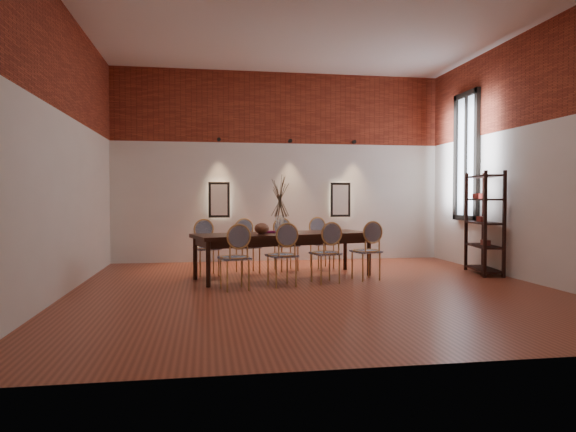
{
  "coord_description": "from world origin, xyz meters",
  "views": [
    {
      "loc": [
        -1.58,
        -7.34,
        1.34
      ],
      "look_at": [
        -0.28,
        0.75,
        1.05
      ],
      "focal_mm": 32.0,
      "sensor_mm": 36.0,
      "label": 1
    }
  ],
  "objects": [
    {
      "name": "shelving_rack",
      "position": [
        3.28,
        1.03,
        0.9
      ],
      "size": [
        0.54,
        1.05,
        1.8
      ],
      "primitive_type": null,
      "rotation": [
        0.0,
        0.0,
        -0.17
      ],
      "color": "black",
      "rests_on": "floor"
    },
    {
      "name": "chair_far_c",
      "position": [
        -0.11,
        1.98,
        0.47
      ],
      "size": [
        0.54,
        0.54,
        0.94
      ],
      "primitive_type": null,
      "rotation": [
        0.0,
        0.0,
        3.4
      ],
      "color": "tan",
      "rests_on": "floor"
    },
    {
      "name": "floor",
      "position": [
        0.0,
        0.0,
        -0.01
      ],
      "size": [
        7.0,
        7.0,
        0.02
      ],
      "primitive_type": "cube",
      "color": "#96422A",
      "rests_on": "ground"
    },
    {
      "name": "niche_right",
      "position": [
        1.3,
        3.45,
        1.3
      ],
      "size": [
        0.36,
        0.06,
        0.66
      ],
      "primitive_type": "cube",
      "color": "#FFEAC6",
      "rests_on": "wall_back"
    },
    {
      "name": "chair_far_b",
      "position": [
        -0.84,
        1.79,
        0.47
      ],
      "size": [
        0.54,
        0.54,
        0.94
      ],
      "primitive_type": null,
      "rotation": [
        0.0,
        0.0,
        3.4
      ],
      "color": "tan",
      "rests_on": "floor"
    },
    {
      "name": "wall_right",
      "position": [
        3.55,
        0.0,
        2.0
      ],
      "size": [
        0.1,
        7.0,
        4.0
      ],
      "primitive_type": "cube",
      "color": "silver",
      "rests_on": "ground"
    },
    {
      "name": "dried_branches",
      "position": [
        -0.35,
        1.13,
        1.35
      ],
      "size": [
        0.5,
        0.5,
        0.7
      ],
      "primitive_type": null,
      "color": "brown",
      "rests_on": "vase"
    },
    {
      "name": "dining_table",
      "position": [
        -0.28,
        1.15,
        0.38
      ],
      "size": [
        3.15,
        1.71,
        0.75
      ],
      "primitive_type": "cube",
      "rotation": [
        0.0,
        0.0,
        0.26
      ],
      "color": "black",
      "rests_on": "floor"
    },
    {
      "name": "brick_band_right",
      "position": [
        3.48,
        0.0,
        3.25
      ],
      "size": [
        0.02,
        7.0,
        1.5
      ],
      "primitive_type": "cube",
      "color": "maroon",
      "rests_on": "ground"
    },
    {
      "name": "window_frame",
      "position": [
        3.44,
        2.0,
        2.15
      ],
      "size": [
        0.08,
        0.9,
        2.5
      ],
      "primitive_type": "cube",
      "color": "black",
      "rests_on": "wall_right"
    },
    {
      "name": "chair_near_b",
      "position": [
        -0.44,
        0.32,
        0.47
      ],
      "size": [
        0.54,
        0.54,
        0.94
      ],
      "primitive_type": null,
      "rotation": [
        0.0,
        0.0,
        0.26
      ],
      "color": "tan",
      "rests_on": "floor"
    },
    {
      "name": "wall_front",
      "position": [
        0.0,
        -3.55,
        2.0
      ],
      "size": [
        7.0,
        0.1,
        4.0
      ],
      "primitive_type": "cube",
      "color": "silver",
      "rests_on": "ground"
    },
    {
      "name": "vase",
      "position": [
        -0.35,
        1.13,
        0.9
      ],
      "size": [
        0.14,
        0.14,
        0.3
      ],
      "primitive_type": "cylinder",
      "color": "silver",
      "rests_on": "dining_table"
    },
    {
      "name": "wall_back",
      "position": [
        0.0,
        3.55,
        2.0
      ],
      "size": [
        7.0,
        0.1,
        4.0
      ],
      "primitive_type": "cube",
      "color": "silver",
      "rests_on": "ground"
    },
    {
      "name": "chair_near_c",
      "position": [
        0.28,
        0.51,
        0.47
      ],
      "size": [
        0.54,
        0.54,
        0.94
      ],
      "primitive_type": null,
      "rotation": [
        0.0,
        0.0,
        0.26
      ],
      "color": "tan",
      "rests_on": "floor"
    },
    {
      "name": "chair_near_d",
      "position": [
        1.01,
        0.71,
        0.47
      ],
      "size": [
        0.54,
        0.54,
        0.94
      ],
      "primitive_type": null,
      "rotation": [
        0.0,
        0.0,
        0.26
      ],
      "color": "tan",
      "rests_on": "floor"
    },
    {
      "name": "book",
      "position": [
        -0.56,
        1.27,
        0.77
      ],
      "size": [
        0.3,
        0.24,
        0.03
      ],
      "primitive_type": "cube",
      "rotation": [
        0.0,
        0.0,
        0.26
      ],
      "color": "maroon",
      "rests_on": "dining_table"
    },
    {
      "name": "spot_fixture_mid",
      "position": [
        0.2,
        3.42,
        2.55
      ],
      "size": [
        0.08,
        0.1,
        0.08
      ],
      "primitive_type": "cylinder",
      "rotation": [
        1.57,
        0.0,
        0.0
      ],
      "color": "black",
      "rests_on": "wall_back"
    },
    {
      "name": "ceiling",
      "position": [
        0.0,
        0.0,
        4.01
      ],
      "size": [
        7.0,
        7.0,
        0.02
      ],
      "primitive_type": "cube",
      "color": "silver",
      "rests_on": "ground"
    },
    {
      "name": "brick_band_left",
      "position": [
        -3.48,
        0.0,
        3.25
      ],
      "size": [
        0.02,
        7.0,
        1.5
      ],
      "primitive_type": "cube",
      "color": "maroon",
      "rests_on": "ground"
    },
    {
      "name": "spot_fixture_right",
      "position": [
        1.6,
        3.42,
        2.55
      ],
      "size": [
        0.08,
        0.1,
        0.08
      ],
      "primitive_type": "cylinder",
      "rotation": [
        1.57,
        0.0,
        0.0
      ],
      "color": "black",
      "rests_on": "wall_back"
    },
    {
      "name": "chair_far_d",
      "position": [
        0.61,
        2.18,
        0.47
      ],
      "size": [
        0.54,
        0.54,
        0.94
      ],
      "primitive_type": null,
      "rotation": [
        0.0,
        0.0,
        3.4
      ],
      "color": "tan",
      "rests_on": "floor"
    },
    {
      "name": "niche_left",
      "position": [
        -1.3,
        3.45,
        1.3
      ],
      "size": [
        0.36,
        0.06,
        0.66
      ],
      "primitive_type": "cube",
      "color": "#FFEAC6",
      "rests_on": "wall_back"
    },
    {
      "name": "chair_far_a",
      "position": [
        -1.56,
        1.6,
        0.47
      ],
      "size": [
        0.54,
        0.54,
        0.94
      ],
      "primitive_type": null,
      "rotation": [
        0.0,
        0.0,
        3.4
      ],
      "color": "tan",
      "rests_on": "floor"
    },
    {
      "name": "brick_band_back",
      "position": [
        0.0,
        3.48,
        3.25
      ],
      "size": [
        7.0,
        0.02,
        1.5
      ],
      "primitive_type": "cube",
      "color": "maroon",
      "rests_on": "ground"
    },
    {
      "name": "window_glass",
      "position": [
        3.46,
        2.0,
        2.15
      ],
      "size": [
        0.02,
        0.78,
        2.38
      ],
      "primitive_type": "cube",
      "color": "silver",
      "rests_on": "wall_right"
    },
    {
      "name": "wall_left",
      "position": [
        -3.55,
        0.0,
        2.0
      ],
      "size": [
        0.1,
        7.0,
        4.0
      ],
      "primitive_type": "cube",
      "color": "silver",
      "rests_on": "ground"
    },
    {
      "name": "spot_fixture_left",
      "position": [
        -1.3,
        3.42,
        2.55
      ],
      "size": [
        0.08,
        0.1,
        0.08
      ],
      "primitive_type": "cylinder",
      "rotation": [
        1.57,
        0.0,
        0.0
      ],
      "color": "black",
      "rests_on": "wall_back"
    },
    {
      "name": "chair_near_a",
      "position": [
        -1.17,
        0.12,
        0.47
      ],
      "size": [
        0.54,
        0.54,
        0.94
      ],
      "primitive_type": null,
      "rotation": [
        0.0,
        0.0,
        0.26
      ],
      "color": "tan",
      "rests_on": "floor"
    },
    {
      "name": "bowl",
      "position": [
        -0.67,
        0.99,
        0.84
      ],
      "size": [
        0.24,
        0.24,
        0.18
      ],
      "primitive_type": "ellipsoid",
      "color": "brown",
      "rests_on": "dining_table"
    },
    {
      "name": "window_mullion",
      "position": [
        3.44,
        2.0,
        2.15
      ],
      "size": [
        0.06,
        0.06,
        2.4
      ],
      "primitive_type": "cube",
      "color": "black",
      "rests_on": "wall_right"
    }
  ]
}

